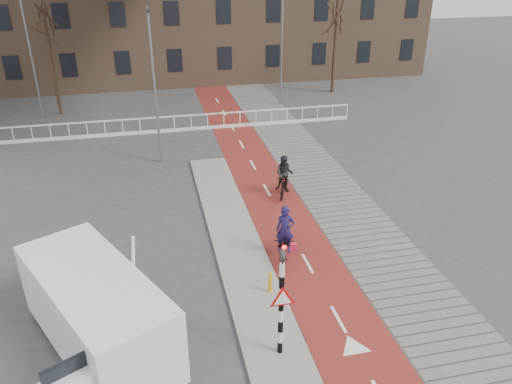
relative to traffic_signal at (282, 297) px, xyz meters
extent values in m
plane|color=#38383A|center=(0.60, 2.02, -1.99)|extent=(120.00, 120.00, 0.00)
cube|color=maroon|center=(2.10, 12.02, -1.98)|extent=(2.50, 60.00, 0.01)
cube|color=slate|center=(4.90, 12.02, -1.98)|extent=(3.00, 60.00, 0.01)
cube|color=gray|center=(-0.10, 6.02, -1.93)|extent=(1.80, 16.00, 0.12)
cylinder|color=black|center=(0.00, 0.02, -0.43)|extent=(0.14, 0.14, 2.88)
imported|color=black|center=(0.00, 0.02, 1.41)|extent=(0.13, 0.16, 0.80)
cylinder|color=#FF0C05|center=(0.00, -0.12, 1.59)|extent=(0.11, 0.02, 0.11)
cylinder|color=gold|center=(0.38, 2.63, -1.52)|extent=(0.12, 0.12, 0.71)
imported|color=black|center=(1.41, 4.60, -1.47)|extent=(1.26, 2.06, 1.02)
imported|color=#1D1646|center=(1.41, 4.60, -0.85)|extent=(0.75, 0.61, 1.78)
cube|color=red|center=(1.58, 4.07, -1.27)|extent=(0.28, 0.23, 0.30)
imported|color=black|center=(2.72, 9.38, -1.46)|extent=(1.18, 1.79, 1.05)
imported|color=black|center=(2.72, 9.38, -0.92)|extent=(0.98, 0.90, 1.64)
cube|color=white|center=(-4.75, 1.42, -0.71)|extent=(4.52, 5.94, 2.22)
cube|color=#1D8636|center=(-5.87, 1.42, -0.81)|extent=(1.65, 3.16, 0.55)
cube|color=#1D8636|center=(-3.63, 1.42, -0.81)|extent=(1.65, 3.16, 0.55)
cube|color=black|center=(-4.75, -1.01, -0.31)|extent=(1.80, 0.96, 0.90)
cylinder|color=black|center=(-3.04, 0.18, -1.60)|extent=(0.60, 0.82, 0.78)
cylinder|color=black|center=(-6.45, 2.66, -1.60)|extent=(0.60, 0.82, 0.78)
cylinder|color=black|center=(-4.78, 3.52, -1.60)|extent=(0.60, 0.82, 0.78)
cube|color=silver|center=(-4.40, 19.02, -1.04)|extent=(28.00, 0.08, 0.08)
cube|color=silver|center=(-4.40, 19.02, -1.89)|extent=(28.00, 0.10, 0.20)
cube|color=#7F6047|center=(-2.40, 34.02, 4.01)|extent=(46.00, 10.00, 12.00)
cylinder|color=black|center=(-8.49, 24.11, 1.31)|extent=(0.22, 0.22, 6.59)
cylinder|color=black|center=(11.01, 25.47, 1.31)|extent=(0.25, 0.25, 6.59)
cylinder|color=slate|center=(-2.44, 14.47, 1.83)|extent=(0.12, 0.12, 7.64)
cylinder|color=slate|center=(-9.51, 23.50, 1.93)|extent=(0.12, 0.12, 7.83)
cylinder|color=slate|center=(6.34, 23.24, 2.06)|extent=(0.12, 0.12, 8.10)
camera|label=1|loc=(-2.89, -9.84, 8.10)|focal=35.00mm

